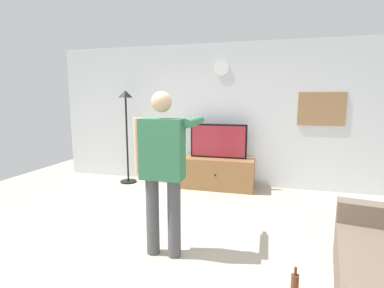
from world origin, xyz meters
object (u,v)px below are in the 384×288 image
Objects in this scene: tv_stand at (218,173)px; wall_clock at (222,68)px; television at (218,141)px; floor_lamp at (126,117)px; beverage_bottle at (295,287)px; framed_picture at (321,109)px; person_standing_nearer_lamp at (163,164)px.

wall_clock is at bearing 90.00° from tv_stand.
floor_lamp is at bearing -175.95° from television.
wall_clock is at bearing 110.18° from beverage_bottle.
floor_lamp is at bearing -177.42° from tv_stand.
wall_clock is at bearing 11.61° from floor_lamp.
television is 1.37m from wall_clock.
tv_stand is at bearing -90.00° from wall_clock.
beverage_bottle is at bearing -100.85° from framed_picture.
beverage_bottle is at bearing -67.97° from tv_stand.
floor_lamp is 6.23× the size of beverage_bottle.
framed_picture is at bearing 6.00° from floor_lamp.
wall_clock is 0.95× the size of beverage_bottle.
person_standing_nearer_lamp is at bearing -93.35° from television.
framed_picture is (1.77, 0.00, -0.75)m from wall_clock.
person_standing_nearer_lamp is at bearing -93.05° from wall_clock.
tv_stand is 2.08m from floor_lamp.
wall_clock reaches higher than framed_picture.
floor_lamp is (-1.81, -0.08, 1.02)m from tv_stand.
television is 3.78× the size of wall_clock.
beverage_bottle is at bearing -43.26° from floor_lamp.
tv_stand is 4.84× the size of wall_clock.
beverage_bottle is at bearing -69.82° from wall_clock.
tv_stand is at bearing -170.55° from framed_picture.
wall_clock is 0.35× the size of framed_picture.
beverage_bottle is at bearing -68.29° from television.
wall_clock reaches higher than tv_stand.
beverage_bottle is at bearing -17.25° from person_standing_nearer_lamp.
beverage_bottle is (1.16, -2.88, -0.17)m from tv_stand.
television reaches higher than beverage_bottle.
person_standing_nearer_lamp reaches higher than television.
tv_stand is at bearing 112.03° from beverage_bottle.
beverage_bottle is (-0.61, -3.17, -1.38)m from framed_picture.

